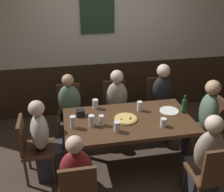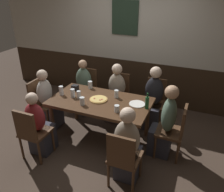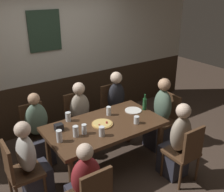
{
  "view_description": "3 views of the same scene",
  "coord_description": "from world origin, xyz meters",
  "px_view_note": "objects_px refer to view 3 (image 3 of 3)",
  "views": [
    {
      "loc": [
        -0.77,
        -2.93,
        2.58
      ],
      "look_at": [
        -0.2,
        0.1,
        1.05
      ],
      "focal_mm": 43.57,
      "sensor_mm": 36.0,
      "label": 1
    },
    {
      "loc": [
        1.46,
        -3.02,
        2.5
      ],
      "look_at": [
        0.23,
        -0.05,
        0.89
      ],
      "focal_mm": 36.71,
      "sensor_mm": 36.0,
      "label": 2
    },
    {
      "loc": [
        -1.78,
        -2.78,
        2.57
      ],
      "look_at": [
        0.2,
        0.11,
        1.09
      ],
      "focal_mm": 42.59,
      "sensor_mm": 36.0,
      "label": 3
    }
  ],
  "objects_px": {
    "chair_right_near": "(186,151)",
    "condiment_caddy": "(59,127)",
    "person_right_near": "(177,146)",
    "beer_glass_tall": "(136,120)",
    "person_left_near": "(85,191)",
    "tumbler_water": "(102,132)",
    "person_head_west": "(32,167)",
    "pint_glass_amber": "(59,137)",
    "pint_glass_pale": "(109,111)",
    "person_head_east": "(160,118)",
    "pizza": "(102,124)",
    "chair_head_west": "(19,170)",
    "pint_glass_stout": "(76,132)",
    "plate_white_large": "(133,110)",
    "tumbler_short": "(68,117)",
    "dining_table": "(105,129)",
    "person_left_far": "(39,134)",
    "chair_right_far": "(112,106)",
    "chair_left_far": "(35,128)",
    "person_mid_far": "(82,121)",
    "chair_head_east": "(167,117)",
    "chair_mid_far": "(77,116)",
    "beer_glass_half": "(84,130)",
    "beer_bottle_green": "(145,104)",
    "person_right_far": "(117,109)"
  },
  "relations": [
    {
      "from": "person_right_near",
      "to": "beer_glass_tall",
      "type": "height_order",
      "value": "person_right_near"
    },
    {
      "from": "person_head_east",
      "to": "pint_glass_stout",
      "type": "distance_m",
      "value": 1.6
    },
    {
      "from": "chair_head_west",
      "to": "pint_glass_stout",
      "type": "relative_size",
      "value": 5.96
    },
    {
      "from": "tumbler_short",
      "to": "beer_glass_half",
      "type": "bearing_deg",
      "value": -87.7
    },
    {
      "from": "chair_left_far",
      "to": "pint_glass_pale",
      "type": "height_order",
      "value": "chair_left_far"
    },
    {
      "from": "dining_table",
      "to": "person_left_far",
      "type": "height_order",
      "value": "person_left_far"
    },
    {
      "from": "person_mid_far",
      "to": "pint_glass_pale",
      "type": "bearing_deg",
      "value": -67.77
    },
    {
      "from": "pint_glass_pale",
      "to": "person_left_far",
      "type": "bearing_deg",
      "value": 151.79
    },
    {
      "from": "pint_glass_amber",
      "to": "chair_head_east",
      "type": "bearing_deg",
      "value": 1.68
    },
    {
      "from": "chair_mid_far",
      "to": "pint_glass_stout",
      "type": "xyz_separation_m",
      "value": [
        -0.49,
        -0.93,
        0.31
      ]
    },
    {
      "from": "tumbler_water",
      "to": "chair_left_far",
      "type": "bearing_deg",
      "value": 115.42
    },
    {
      "from": "person_right_near",
      "to": "beer_glass_half",
      "type": "bearing_deg",
      "value": 149.39
    },
    {
      "from": "chair_head_east",
      "to": "person_left_far",
      "type": "xyz_separation_m",
      "value": [
        -1.97,
        0.71,
        -0.03
      ]
    },
    {
      "from": "chair_right_near",
      "to": "condiment_caddy",
      "type": "relative_size",
      "value": 8.0
    },
    {
      "from": "person_right_near",
      "to": "person_right_far",
      "type": "bearing_deg",
      "value": 90.0
    },
    {
      "from": "pint_glass_pale",
      "to": "beer_bottle_green",
      "type": "xyz_separation_m",
      "value": [
        0.57,
        -0.16,
        0.04
      ]
    },
    {
      "from": "plate_white_large",
      "to": "condiment_caddy",
      "type": "xyz_separation_m",
      "value": [
        -1.2,
        0.1,
        0.04
      ]
    },
    {
      "from": "pint_glass_stout",
      "to": "tumbler_water",
      "type": "bearing_deg",
      "value": -32.46
    },
    {
      "from": "person_left_far",
      "to": "beer_bottle_green",
      "type": "xyz_separation_m",
      "value": [
        1.5,
        -0.66,
        0.37
      ]
    },
    {
      "from": "chair_left_far",
      "to": "person_head_west",
      "type": "bearing_deg",
      "value": -111.99
    },
    {
      "from": "chair_mid_far",
      "to": "chair_head_west",
      "type": "relative_size",
      "value": 1.0
    },
    {
      "from": "pint_glass_amber",
      "to": "chair_right_near",
      "type": "bearing_deg",
      "value": -29.43
    },
    {
      "from": "chair_head_east",
      "to": "person_left_near",
      "type": "height_order",
      "value": "person_left_near"
    },
    {
      "from": "pizza",
      "to": "beer_glass_tall",
      "type": "distance_m",
      "value": 0.49
    },
    {
      "from": "chair_right_far",
      "to": "tumbler_water",
      "type": "distance_m",
      "value": 1.48
    },
    {
      "from": "dining_table",
      "to": "beer_glass_tall",
      "type": "relative_size",
      "value": 15.19
    },
    {
      "from": "pint_glass_amber",
      "to": "person_head_east",
      "type": "bearing_deg",
      "value": 1.83
    },
    {
      "from": "person_right_near",
      "to": "condiment_caddy",
      "type": "height_order",
      "value": "person_right_near"
    },
    {
      "from": "pint_glass_pale",
      "to": "pizza",
      "type": "bearing_deg",
      "value": -140.9
    },
    {
      "from": "tumbler_water",
      "to": "tumbler_short",
      "type": "bearing_deg",
      "value": 106.13
    },
    {
      "from": "chair_head_east",
      "to": "plate_white_large",
      "type": "bearing_deg",
      "value": 170.27
    },
    {
      "from": "condiment_caddy",
      "to": "chair_left_far",
      "type": "bearing_deg",
      "value": 100.93
    },
    {
      "from": "pint_glass_amber",
      "to": "plate_white_large",
      "type": "distance_m",
      "value": 1.33
    },
    {
      "from": "tumbler_water",
      "to": "pint_glass_pale",
      "type": "relative_size",
      "value": 0.97
    },
    {
      "from": "chair_head_west",
      "to": "person_right_near",
      "type": "distance_m",
      "value": 2.1
    },
    {
      "from": "person_head_west",
      "to": "pint_glass_amber",
      "type": "height_order",
      "value": "person_head_west"
    },
    {
      "from": "beer_glass_tall",
      "to": "tumbler_short",
      "type": "bearing_deg",
      "value": 141.37
    },
    {
      "from": "person_right_far",
      "to": "beer_glass_tall",
      "type": "relative_size",
      "value": 10.83
    },
    {
      "from": "chair_left_far",
      "to": "person_right_near",
      "type": "bearing_deg",
      "value": -47.3
    },
    {
      "from": "beer_glass_tall",
      "to": "pint_glass_stout",
      "type": "bearing_deg",
      "value": 168.73
    },
    {
      "from": "chair_right_far",
      "to": "pint_glass_amber",
      "type": "bearing_deg",
      "value": -147.23
    },
    {
      "from": "person_left_near",
      "to": "tumbler_water",
      "type": "height_order",
      "value": "person_left_near"
    },
    {
      "from": "chair_right_far",
      "to": "chair_head_west",
      "type": "height_order",
      "value": "same"
    },
    {
      "from": "person_right_near",
      "to": "pint_glass_pale",
      "type": "relative_size",
      "value": 8.45
    },
    {
      "from": "person_right_near",
      "to": "plate_white_large",
      "type": "distance_m",
      "value": 0.87
    },
    {
      "from": "dining_table",
      "to": "beer_glass_half",
      "type": "distance_m",
      "value": 0.39
    },
    {
      "from": "person_right_near",
      "to": "pizza",
      "type": "relative_size",
      "value": 3.84
    },
    {
      "from": "person_right_far",
      "to": "pizza",
      "type": "relative_size",
      "value": 3.93
    },
    {
      "from": "tumbler_short",
      "to": "beer_glass_tall",
      "type": "relative_size",
      "value": 1.24
    },
    {
      "from": "person_left_near",
      "to": "beer_bottle_green",
      "type": "xyz_separation_m",
      "value": [
        1.5,
        0.75,
        0.39
      ]
    }
  ]
}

